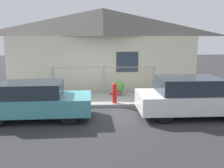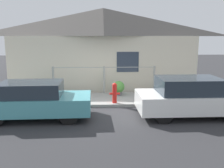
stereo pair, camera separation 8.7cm
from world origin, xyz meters
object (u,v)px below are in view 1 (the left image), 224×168
(fire_hydrant, at_px, (115,92))
(potted_plant_near_hydrant, at_px, (118,87))
(car_right, at_px, (191,97))
(car_left, at_px, (35,100))

(fire_hydrant, height_order, potted_plant_near_hydrant, fire_hydrant)
(car_right, xyz_separation_m, potted_plant_near_hydrant, (-2.35, 2.84, -0.20))
(car_left, bearing_deg, fire_hydrant, 26.72)
(fire_hydrant, distance_m, potted_plant_near_hydrant, 1.37)
(car_left, relative_size, potted_plant_near_hydrant, 5.57)
(car_left, xyz_separation_m, potted_plant_near_hydrant, (3.09, 2.84, -0.16))
(car_right, bearing_deg, car_left, -179.91)
(car_left, height_order, car_right, car_right)
(car_right, height_order, fire_hydrant, car_right)
(car_left, distance_m, fire_hydrant, 3.20)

